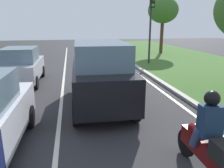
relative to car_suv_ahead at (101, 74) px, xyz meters
The scene contains 11 objects.
ground_plane 4.67m from the car_suv_ahead, 99.33° to the left, with size 60.00×60.00×0.00m, color #2D2D30.
lane_line_center 4.83m from the car_suv_ahead, 107.81° to the left, with size 0.12×32.00×0.01m, color silver.
lane_line_right_edge 5.43m from the car_suv_ahead, 57.28° to the left, with size 0.12×32.00×0.01m, color silver.
grass_verge_right 9.03m from the car_suv_ahead, 29.88° to the left, with size 9.00×48.00×0.06m, color #3D6628.
curb_right 5.70m from the car_suv_ahead, 52.96° to the left, with size 0.24×48.00×0.12m, color #9E9B93.
car_suv_ahead is the anchor object (origin of this frame).
car_hatchback_far 5.10m from the car_suv_ahead, 131.57° to the left, with size 1.76×3.71×1.78m.
motorcycle 4.50m from the car_suv_ahead, 71.21° to the right, with size 0.41×1.90×1.01m.
rider_person 4.42m from the car_suv_ahead, 70.98° to the right, with size 0.51×0.40×1.16m.
traffic_light_near_right 9.38m from the car_suv_ahead, 59.19° to the left, with size 0.32×0.50×5.03m.
tree_roadside_far 15.61m from the car_suv_ahead, 59.42° to the left, with size 2.84×2.84×5.31m.
Camera 1 is at (-0.25, 2.05, 2.88)m, focal length 35.35 mm.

